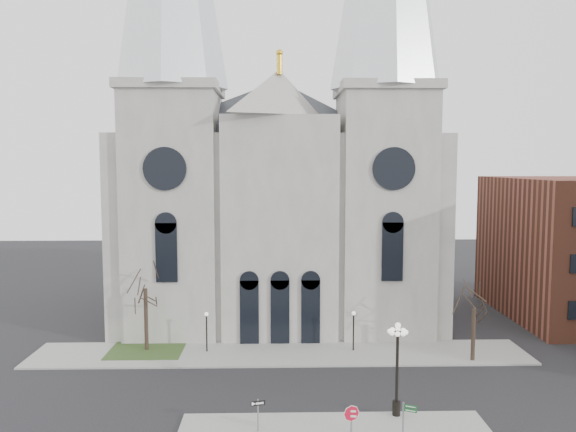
{
  "coord_description": "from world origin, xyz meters",
  "views": [
    {
      "loc": [
        -0.41,
        -33.21,
        15.38
      ],
      "look_at": [
        0.55,
        8.0,
        11.56
      ],
      "focal_mm": 35.0,
      "sensor_mm": 36.0,
      "label": 1
    }
  ],
  "objects_px": {
    "stop_sign": "(351,418)",
    "street_name_sign": "(405,420)",
    "globe_lamp": "(397,357)",
    "one_way_sign": "(258,409)"
  },
  "relations": [
    {
      "from": "stop_sign",
      "to": "street_name_sign",
      "type": "bearing_deg",
      "value": 14.98
    },
    {
      "from": "globe_lamp",
      "to": "street_name_sign",
      "type": "height_order",
      "value": "globe_lamp"
    },
    {
      "from": "one_way_sign",
      "to": "globe_lamp",
      "type": "bearing_deg",
      "value": -0.84
    },
    {
      "from": "one_way_sign",
      "to": "street_name_sign",
      "type": "bearing_deg",
      "value": -26.36
    },
    {
      "from": "stop_sign",
      "to": "street_name_sign",
      "type": "relative_size",
      "value": 1.03
    },
    {
      "from": "stop_sign",
      "to": "globe_lamp",
      "type": "bearing_deg",
      "value": 58.17
    },
    {
      "from": "stop_sign",
      "to": "globe_lamp",
      "type": "distance_m",
      "value": 5.6
    },
    {
      "from": "stop_sign",
      "to": "one_way_sign",
      "type": "bearing_deg",
      "value": 162.98
    },
    {
      "from": "stop_sign",
      "to": "globe_lamp",
      "type": "relative_size",
      "value": 0.43
    },
    {
      "from": "globe_lamp",
      "to": "one_way_sign",
      "type": "distance_m",
      "value": 8.87
    }
  ]
}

